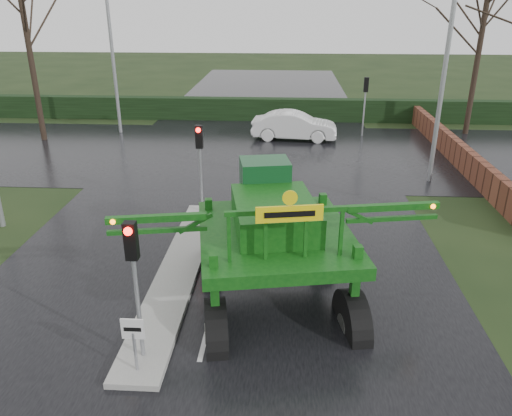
# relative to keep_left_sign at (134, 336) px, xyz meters

# --- Properties ---
(ground) EXTENTS (140.00, 140.00, 0.00)m
(ground) POSITION_rel_keep_left_sign_xyz_m (1.30, 1.50, -1.06)
(ground) COLOR black
(ground) RESTS_ON ground
(road_main) EXTENTS (14.00, 80.00, 0.02)m
(road_main) POSITION_rel_keep_left_sign_xyz_m (1.30, 11.50, -1.05)
(road_main) COLOR black
(road_main) RESTS_ON ground
(road_cross) EXTENTS (80.00, 12.00, 0.02)m
(road_cross) POSITION_rel_keep_left_sign_xyz_m (1.30, 17.50, -1.05)
(road_cross) COLOR black
(road_cross) RESTS_ON ground
(median_island) EXTENTS (1.20, 10.00, 0.16)m
(median_island) POSITION_rel_keep_left_sign_xyz_m (0.00, 4.50, -0.97)
(median_island) COLOR gray
(median_island) RESTS_ON ground
(hedge_row) EXTENTS (44.00, 0.90, 1.50)m
(hedge_row) POSITION_rel_keep_left_sign_xyz_m (1.30, 25.50, -0.31)
(hedge_row) COLOR black
(hedge_row) RESTS_ON ground
(brick_wall) EXTENTS (0.40, 20.00, 1.20)m
(brick_wall) POSITION_rel_keep_left_sign_xyz_m (11.80, 17.50, -0.46)
(brick_wall) COLOR #592D1E
(brick_wall) RESTS_ON ground
(keep_left_sign) EXTENTS (0.50, 0.07, 1.35)m
(keep_left_sign) POSITION_rel_keep_left_sign_xyz_m (0.00, 0.00, 0.00)
(keep_left_sign) COLOR gray
(keep_left_sign) RESTS_ON ground
(traffic_signal_near) EXTENTS (0.26, 0.33, 3.52)m
(traffic_signal_near) POSITION_rel_keep_left_sign_xyz_m (0.00, 0.49, 1.53)
(traffic_signal_near) COLOR gray
(traffic_signal_near) RESTS_ON ground
(traffic_signal_mid) EXTENTS (0.26, 0.33, 3.52)m
(traffic_signal_mid) POSITION_rel_keep_left_sign_xyz_m (0.00, 8.99, 1.53)
(traffic_signal_mid) COLOR gray
(traffic_signal_mid) RESTS_ON ground
(traffic_signal_far) EXTENTS (0.26, 0.33, 3.52)m
(traffic_signal_far) POSITION_rel_keep_left_sign_xyz_m (7.80, 21.51, 1.53)
(traffic_signal_far) COLOR gray
(traffic_signal_far) RESTS_ON ground
(street_light_right) EXTENTS (3.85, 0.30, 10.00)m
(street_light_right) POSITION_rel_keep_left_sign_xyz_m (9.49, 13.50, 4.93)
(street_light_right) COLOR gray
(street_light_right) RESTS_ON ground
(street_light_left_far) EXTENTS (3.85, 0.30, 10.00)m
(street_light_left_far) POSITION_rel_keep_left_sign_xyz_m (-6.89, 21.50, 4.93)
(street_light_left_far) COLOR gray
(street_light_left_far) RESTS_ON ground
(tree_left_far) EXTENTS (7.70, 7.70, 13.26)m
(tree_left_far) POSITION_rel_keep_left_sign_xyz_m (-11.20, 19.50, 6.09)
(tree_left_far) COLOR black
(tree_left_far) RESTS_ON ground
(tree_right_far) EXTENTS (7.00, 7.00, 12.05)m
(tree_right_far) POSITION_rel_keep_left_sign_xyz_m (14.30, 22.50, 5.44)
(tree_right_far) COLOR black
(tree_right_far) RESTS_ON ground
(crop_sprayer) EXTENTS (8.54, 6.01, 4.83)m
(crop_sprayer) POSITION_rel_keep_left_sign_xyz_m (1.51, 1.72, 1.23)
(crop_sprayer) COLOR black
(crop_sprayer) RESTS_ON ground
(white_sedan) EXTENTS (5.08, 2.13, 1.63)m
(white_sedan) POSITION_rel_keep_left_sign_xyz_m (3.64, 20.47, -1.06)
(white_sedan) COLOR white
(white_sedan) RESTS_ON ground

